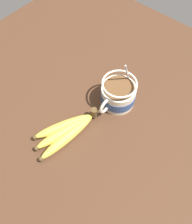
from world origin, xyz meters
TOP-DOWN VIEW (x-y plane):
  - table at (0.00, 0.00)cm, footprint 111.87×111.87cm
  - coffee_mug at (-9.66, 3.48)cm, footprint 15.39×10.52cm
  - banana_bunch at (8.68, -0.78)cm, footprint 21.37×10.48cm

SIDE VIEW (x-z plane):
  - table at x=0.00cm, z-range 0.00..3.62cm
  - banana_bunch at x=8.68cm, z-range 3.13..7.14cm
  - coffee_mug at x=-9.66cm, z-range -0.04..14.78cm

